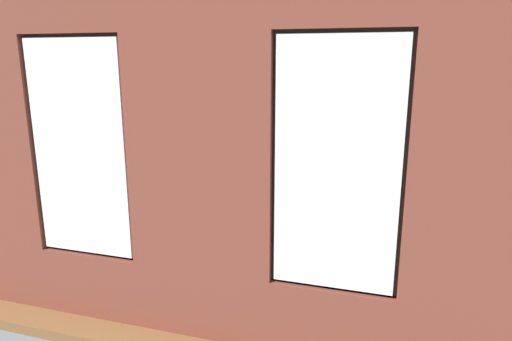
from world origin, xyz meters
The scene contains 17 objects.
ground_plane centered at (0.00, 0.00, -0.05)m, with size 7.28×5.49×0.10m, color brown.
brick_wall_with_windows centered at (0.00, 2.36, 1.75)m, with size 6.68×0.30×3.51m.
white_wall_right centered at (3.29, 0.20, 1.75)m, with size 0.10×4.49×3.51m, color silver.
couch_by_window centered at (-0.16, 1.71, 0.33)m, with size 2.02×0.87×0.80m.
couch_left centered at (-2.64, 0.76, 0.33)m, with size 0.95×1.81×0.80m.
coffee_table centered at (0.41, -0.08, 0.36)m, with size 1.42×0.74×0.41m.
cup_ceramic centered at (0.58, -0.17, 0.46)m, with size 0.08×0.08×0.10m, color #4C4C51.
candle_jar centered at (0.01, -0.21, 0.46)m, with size 0.08×0.08×0.10m, color #B7333D.
table_plant_small centered at (0.83, 0.03, 0.55)m, with size 0.15×0.15×0.25m.
remote_black centered at (0.30, 0.03, 0.42)m, with size 0.05×0.17×0.02m, color black.
remote_gray centered at (0.41, -0.08, 0.42)m, with size 0.05×0.17×0.02m, color #59595B.
media_console centered at (2.99, -0.22, 0.28)m, with size 1.08×0.42×0.57m, color black.
tv_flatscreen centered at (2.99, -0.22, 0.92)m, with size 0.98×0.20×0.70m.
papasan_chair centered at (-0.01, -1.29, 0.44)m, with size 1.08×1.08×0.69m.
potted_plant_corner_near_left centered at (-2.78, -1.75, 0.72)m, with size 0.94×0.84×1.23m.
potted_plant_beside_window_right centered at (2.17, 1.81, 0.56)m, with size 0.53×0.53×0.85m.
potted_plant_mid_room_small centered at (-0.62, -0.67, 0.35)m, with size 0.29×0.29×0.50m.
Camera 1 is at (-1.51, 5.66, 2.38)m, focal length 32.00 mm.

